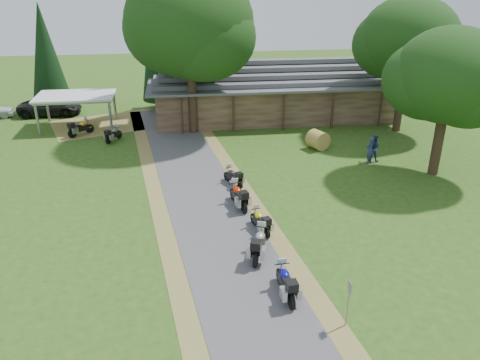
{
  "coord_description": "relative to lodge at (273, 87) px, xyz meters",
  "views": [
    {
      "loc": [
        -2.02,
        -15.7,
        11.67
      ],
      "look_at": [
        0.86,
        6.61,
        1.6
      ],
      "focal_mm": 35.0,
      "sensor_mm": 36.0,
      "label": 1
    }
  ],
  "objects": [
    {
      "name": "ground",
      "position": [
        -6.0,
        -24.0,
        -2.45
      ],
      "size": [
        120.0,
        120.0,
        0.0
      ],
      "primitive_type": "plane",
      "color": "#284D15",
      "rests_on": "ground"
    },
    {
      "name": "driveway",
      "position": [
        -6.5,
        -20.0,
        -2.45
      ],
      "size": [
        51.95,
        51.95,
        0.0
      ],
      "primitive_type": "plane",
      "rotation": [
        0.0,
        0.0,
        0.14
      ],
      "color": "#454547",
      "rests_on": "ground"
    },
    {
      "name": "lodge",
      "position": [
        0.0,
        0.0,
        0.0
      ],
      "size": [
        21.4,
        9.4,
        4.9
      ],
      "primitive_type": null,
      "color": "#4F3928",
      "rests_on": "ground"
    },
    {
      "name": "carport",
      "position": [
        -16.37,
        -1.44,
        -1.13
      ],
      "size": [
        6.19,
        4.2,
        2.65
      ],
      "primitive_type": null,
      "rotation": [
        0.0,
        0.0,
        0.02
      ],
      "color": "silver",
      "rests_on": "ground"
    },
    {
      "name": "car_dark_suv",
      "position": [
        -19.51,
        2.36,
        -1.34
      ],
      "size": [
        2.48,
        5.8,
        2.22
      ],
      "primitive_type": "imported",
      "rotation": [
        0.0,
        0.0,
        1.57
      ],
      "color": "black",
      "rests_on": "ground"
    },
    {
      "name": "motorcycle_row_a",
      "position": [
        -4.34,
        -25.08,
        -1.78
      ],
      "size": [
        0.77,
        1.99,
        1.33
      ],
      "primitive_type": null,
      "rotation": [
        0.0,
        0.0,
        1.64
      ],
      "color": "navy",
      "rests_on": "ground"
    },
    {
      "name": "motorcycle_row_b",
      "position": [
        -4.91,
        -22.22,
        -1.74
      ],
      "size": [
        1.33,
        2.18,
        1.42
      ],
      "primitive_type": null,
      "rotation": [
        0.0,
        0.0,
        1.23
      ],
      "color": "#989A9E",
      "rests_on": "ground"
    },
    {
      "name": "motorcycle_row_c",
      "position": [
        -4.5,
        -20.04,
        -1.85
      ],
      "size": [
        1.04,
        1.84,
        1.2
      ],
      "primitive_type": null,
      "rotation": [
        0.0,
        0.0,
        1.85
      ],
      "color": "yellow",
      "rests_on": "ground"
    },
    {
      "name": "motorcycle_row_d",
      "position": [
        -5.21,
        -17.29,
        -1.76
      ],
      "size": [
        1.12,
        2.13,
        1.39
      ],
      "primitive_type": null,
      "rotation": [
        0.0,
        0.0,
        1.81
      ],
      "color": "red",
      "rests_on": "ground"
    },
    {
      "name": "motorcycle_row_e",
      "position": [
        -5.18,
        -14.46,
        -1.88
      ],
      "size": [
        1.24,
        1.75,
        1.15
      ],
      "primitive_type": null,
      "rotation": [
        0.0,
        0.0,
        2.03
      ],
      "color": "black",
      "rests_on": "ground"
    },
    {
      "name": "motorcycle_carport_a",
      "position": [
        -15.82,
        -3.8,
        -1.77
      ],
      "size": [
        1.87,
        1.86,
        1.36
      ],
      "primitive_type": null,
      "rotation": [
        0.0,
        0.0,
        0.78
      ],
      "color": "yellow",
      "rests_on": "ground"
    },
    {
      "name": "motorcycle_carport_b",
      "position": [
        -13.16,
        -5.48,
        -1.86
      ],
      "size": [
        1.3,
        1.77,
        1.17
      ],
      "primitive_type": null,
      "rotation": [
        0.0,
        0.0,
        1.08
      ],
      "color": "slate",
      "rests_on": "ground"
    },
    {
      "name": "person_a",
      "position": [
        4.15,
        -12.19,
        -1.36
      ],
      "size": [
        0.76,
        0.72,
        2.18
      ],
      "primitive_type": "imported",
      "rotation": [
        0.0,
        0.0,
        3.76
      ],
      "color": "navy",
      "rests_on": "ground"
    },
    {
      "name": "person_b",
      "position": [
        4.54,
        -11.8,
        -1.37
      ],
      "size": [
        0.75,
        0.71,
        2.15
      ],
      "primitive_type": "imported",
      "rotation": [
        0.0,
        0.0,
        2.52
      ],
      "color": "navy",
      "rests_on": "ground"
    },
    {
      "name": "hay_bale",
      "position": [
        1.55,
        -9.06,
        -1.78
      ],
      "size": [
        1.72,
        1.66,
        1.33
      ],
      "primitive_type": "cylinder",
      "rotation": [
        1.57,
        0.0,
        0.42
      ],
      "color": "olive",
      "rests_on": "ground"
    },
    {
      "name": "sign_post",
      "position": [
        -2.56,
        -27.07,
        -1.49
      ],
      "size": [
        0.35,
        0.06,
        1.92
      ],
      "primitive_type": null,
      "color": "gray",
      "rests_on": "ground"
    },
    {
      "name": "oak_lodge_left",
      "position": [
        -7.12,
        -4.1,
        4.25
      ],
      "size": [
        9.4,
        9.4,
        13.4
      ],
      "primitive_type": null,
      "color": "black",
      "rests_on": "ground"
    },
    {
      "name": "oak_lodge_right",
      "position": [
        8.97,
        -5.77,
        3.27
      ],
      "size": [
        7.3,
        7.3,
        11.44
      ],
      "primitive_type": null,
      "color": "black",
      "rests_on": "ground"
    },
    {
      "name": "oak_driveway",
      "position": [
        7.48,
        -14.4,
        2.53
      ],
      "size": [
        6.55,
        6.55,
        9.97
      ],
      "primitive_type": null,
      "color": "black",
      "rests_on": "ground"
    },
    {
      "name": "cedar_near",
      "position": [
        -9.51,
        2.84,
        4.52
      ],
      "size": [
        3.84,
        3.84,
        13.94
      ],
      "primitive_type": "cone",
      "color": "black",
      "rests_on": "ground"
    },
    {
      "name": "cedar_far",
      "position": [
        -19.76,
        4.69,
        2.25
      ],
      "size": [
        3.36,
        3.36,
        9.39
      ],
      "primitive_type": "cone",
      "color": "black",
      "rests_on": "ground"
    }
  ]
}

